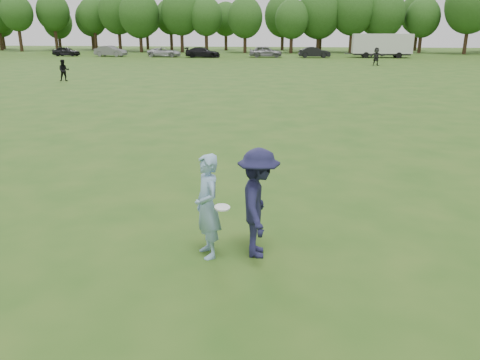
{
  "coord_description": "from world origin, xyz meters",
  "views": [
    {
      "loc": [
        0.08,
        -8.02,
        3.91
      ],
      "look_at": [
        -1.01,
        0.56,
        1.1
      ],
      "focal_mm": 35.0,
      "sensor_mm": 36.0,
      "label": 1
    }
  ],
  "objects_px": {
    "defender": "(258,203)",
    "player_far_d": "(376,57)",
    "thrower": "(207,206)",
    "car_f": "(314,52)",
    "car_c": "(164,52)",
    "car_d": "(203,52)",
    "player_far_a": "(64,70)",
    "cargo_trailer": "(382,45)",
    "car_a": "(66,51)",
    "car_e": "(266,52)",
    "car_b": "(111,51)"
  },
  "relations": [
    {
      "from": "player_far_a",
      "to": "car_f",
      "type": "distance_m",
      "value": 38.81
    },
    {
      "from": "defender",
      "to": "player_far_a",
      "type": "distance_m",
      "value": 32.41
    },
    {
      "from": "car_a",
      "to": "car_e",
      "type": "height_order",
      "value": "car_e"
    },
    {
      "from": "player_far_d",
      "to": "car_a",
      "type": "bearing_deg",
      "value": 148.13
    },
    {
      "from": "thrower",
      "to": "car_a",
      "type": "bearing_deg",
      "value": 178.99
    },
    {
      "from": "defender",
      "to": "car_a",
      "type": "height_order",
      "value": "defender"
    },
    {
      "from": "player_far_a",
      "to": "car_b",
      "type": "bearing_deg",
      "value": 79.63
    },
    {
      "from": "thrower",
      "to": "player_far_d",
      "type": "relative_size",
      "value": 0.97
    },
    {
      "from": "car_b",
      "to": "car_e",
      "type": "relative_size",
      "value": 0.99
    },
    {
      "from": "cargo_trailer",
      "to": "thrower",
      "type": "bearing_deg",
      "value": -101.52
    },
    {
      "from": "thrower",
      "to": "car_a",
      "type": "height_order",
      "value": "thrower"
    },
    {
      "from": "player_far_d",
      "to": "cargo_trailer",
      "type": "xyz_separation_m",
      "value": [
        2.87,
        15.04,
        0.81
      ]
    },
    {
      "from": "car_b",
      "to": "car_c",
      "type": "xyz_separation_m",
      "value": [
        8.1,
        -0.12,
        -0.1
      ]
    },
    {
      "from": "thrower",
      "to": "player_far_d",
      "type": "xyz_separation_m",
      "value": [
        9.75,
        46.91,
        0.03
      ]
    },
    {
      "from": "player_far_a",
      "to": "car_d",
      "type": "distance_m",
      "value": 32.01
    },
    {
      "from": "defender",
      "to": "player_far_a",
      "type": "xyz_separation_m",
      "value": [
        -17.49,
        27.28,
        -0.17
      ]
    },
    {
      "from": "thrower",
      "to": "car_f",
      "type": "height_order",
      "value": "thrower"
    },
    {
      "from": "car_e",
      "to": "car_b",
      "type": "bearing_deg",
      "value": 86.51
    },
    {
      "from": "thrower",
      "to": "car_d",
      "type": "distance_m",
      "value": 60.36
    },
    {
      "from": "cargo_trailer",
      "to": "car_d",
      "type": "bearing_deg",
      "value": -173.49
    },
    {
      "from": "defender",
      "to": "car_d",
      "type": "relative_size",
      "value": 0.41
    },
    {
      "from": "player_far_a",
      "to": "cargo_trailer",
      "type": "bearing_deg",
      "value": 23.31
    },
    {
      "from": "player_far_a",
      "to": "thrower",
      "type": "bearing_deg",
      "value": -85.24
    },
    {
      "from": "car_d",
      "to": "player_far_a",
      "type": "bearing_deg",
      "value": 169.75
    },
    {
      "from": "player_far_a",
      "to": "car_a",
      "type": "xyz_separation_m",
      "value": [
        -16.33,
        32.78,
        -0.14
      ]
    },
    {
      "from": "defender",
      "to": "car_b",
      "type": "distance_m",
      "value": 65.56
    },
    {
      "from": "defender",
      "to": "player_far_d",
      "type": "bearing_deg",
      "value": -15.18
    },
    {
      "from": "car_a",
      "to": "car_b",
      "type": "height_order",
      "value": "car_b"
    },
    {
      "from": "defender",
      "to": "car_c",
      "type": "height_order",
      "value": "defender"
    },
    {
      "from": "car_e",
      "to": "car_d",
      "type": "bearing_deg",
      "value": 94.64
    },
    {
      "from": "car_b",
      "to": "car_d",
      "type": "height_order",
      "value": "car_b"
    },
    {
      "from": "defender",
      "to": "car_d",
      "type": "bearing_deg",
      "value": 8.03
    },
    {
      "from": "thrower",
      "to": "player_far_d",
      "type": "height_order",
      "value": "player_far_d"
    },
    {
      "from": "player_far_d",
      "to": "car_f",
      "type": "distance_m",
      "value": 15.19
    },
    {
      "from": "car_e",
      "to": "car_f",
      "type": "height_order",
      "value": "car_e"
    },
    {
      "from": "car_a",
      "to": "car_f",
      "type": "relative_size",
      "value": 0.9
    },
    {
      "from": "car_c",
      "to": "car_d",
      "type": "height_order",
      "value": "car_d"
    },
    {
      "from": "player_far_d",
      "to": "cargo_trailer",
      "type": "relative_size",
      "value": 0.22
    },
    {
      "from": "car_c",
      "to": "car_f",
      "type": "xyz_separation_m",
      "value": [
        21.25,
        0.88,
        0.07
      ]
    },
    {
      "from": "player_far_d",
      "to": "thrower",
      "type": "bearing_deg",
      "value": -116.32
    },
    {
      "from": "defender",
      "to": "car_b",
      "type": "height_order",
      "value": "defender"
    },
    {
      "from": "player_far_a",
      "to": "car_f",
      "type": "xyz_separation_m",
      "value": [
        19.98,
        33.27,
        -0.09
      ]
    },
    {
      "from": "player_far_a",
      "to": "car_d",
      "type": "xyz_separation_m",
      "value": [
        4.45,
        31.7,
        -0.11
      ]
    },
    {
      "from": "thrower",
      "to": "car_f",
      "type": "distance_m",
      "value": 60.78
    },
    {
      "from": "car_e",
      "to": "cargo_trailer",
      "type": "distance_m",
      "value": 16.13
    },
    {
      "from": "car_f",
      "to": "car_c",
      "type": "bearing_deg",
      "value": 87.82
    },
    {
      "from": "car_d",
      "to": "car_e",
      "type": "bearing_deg",
      "value": -82.32
    },
    {
      "from": "cargo_trailer",
      "to": "player_far_a",
      "type": "bearing_deg",
      "value": -130.25
    },
    {
      "from": "car_a",
      "to": "car_c",
      "type": "distance_m",
      "value": 15.06
    },
    {
      "from": "player_far_a",
      "to": "car_f",
      "type": "height_order",
      "value": "player_far_a"
    }
  ]
}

